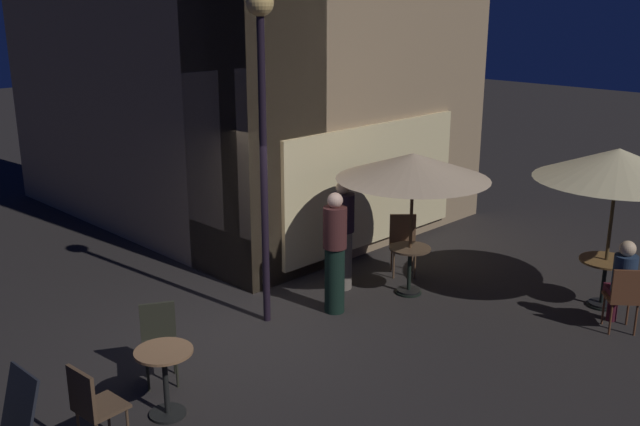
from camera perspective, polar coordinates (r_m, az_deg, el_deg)
ground_plane at (r=9.89m, az=-6.96°, el=-9.62°), size 60.00×60.00×0.00m
cafe_building at (r=13.45m, az=-7.35°, el=15.98°), size 6.10×8.27×8.47m
street_lamp_near_corner at (r=9.39m, az=-4.62°, el=9.64°), size 0.35×0.35×4.48m
cafe_table_0 at (r=11.28m, az=21.61°, el=-4.36°), size 0.75×0.75×0.73m
cafe_table_1 at (r=11.05m, az=7.10°, el=-3.91°), size 0.63×0.63×0.74m
cafe_table_2 at (r=8.05m, az=-12.17°, el=-12.18°), size 0.63×0.63×0.78m
patio_umbrella_0 at (r=10.84m, az=22.50°, el=3.54°), size 2.28×2.28×2.36m
patio_umbrella_1 at (r=10.62m, az=7.39°, el=3.65°), size 2.27×2.27×2.19m
cafe_chair_0 at (r=10.49m, az=22.95°, el=-5.94°), size 0.58×0.58×0.94m
cafe_chair_1 at (r=11.84m, az=6.59°, el=-2.07°), size 0.61×0.61×0.97m
cafe_chair_2 at (r=7.62m, az=-17.61°, el=-14.07°), size 0.46×0.46×0.94m
cafe_chair_3 at (r=8.76m, az=-12.62°, el=-9.42°), size 0.56×0.56×0.94m
patron_seated_0 at (r=10.56m, az=22.80°, el=-4.84°), size 0.50×0.48×1.28m
patron_standing_1 at (r=10.19m, az=1.18°, el=-3.15°), size 0.34×0.34×1.78m
patron_standing_2 at (r=11.05m, az=1.77°, el=-1.79°), size 0.37×0.37×1.72m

